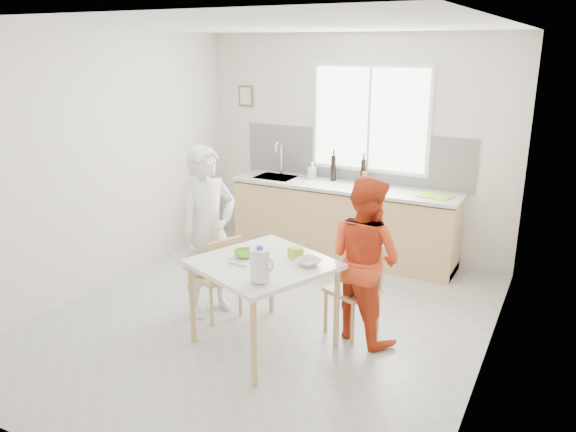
% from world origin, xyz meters
% --- Properties ---
extents(ground, '(4.50, 4.50, 0.00)m').
position_xyz_m(ground, '(0.00, 0.00, 0.00)').
color(ground, '#B7B7B2').
rests_on(ground, ground).
extents(room_shell, '(4.50, 4.50, 4.50)m').
position_xyz_m(room_shell, '(0.00, 0.00, 1.64)').
color(room_shell, silver).
rests_on(room_shell, ground).
extents(window, '(1.50, 0.06, 1.30)m').
position_xyz_m(window, '(0.20, 2.23, 1.70)').
color(window, white).
rests_on(window, room_shell).
extents(backsplash, '(3.00, 0.02, 0.65)m').
position_xyz_m(backsplash, '(0.00, 2.24, 1.23)').
color(backsplash, white).
rests_on(backsplash, room_shell).
extents(picture_frame, '(0.22, 0.03, 0.28)m').
position_xyz_m(picture_frame, '(-1.55, 2.23, 1.90)').
color(picture_frame, '#4F7C38').
rests_on(picture_frame, room_shell).
extents(kitchen_counter, '(2.84, 0.64, 1.37)m').
position_xyz_m(kitchen_counter, '(-0.00, 1.95, 0.42)').
color(kitchen_counter, '#D7B574').
rests_on(kitchen_counter, ground).
extents(dining_table, '(1.33, 1.33, 0.79)m').
position_xyz_m(dining_table, '(0.22, -0.41, 0.70)').
color(dining_table, white).
rests_on(dining_table, ground).
extents(chair_left, '(0.50, 0.50, 0.83)m').
position_xyz_m(chair_left, '(-0.41, -0.15, 0.46)').
color(chair_left, '#D7B574').
rests_on(chair_left, ground).
extents(chair_far, '(0.51, 0.51, 0.85)m').
position_xyz_m(chair_far, '(0.85, 0.22, 0.47)').
color(chair_far, '#D7B574').
rests_on(chair_far, ground).
extents(person_white, '(0.60, 0.72, 1.68)m').
position_xyz_m(person_white, '(-0.56, -0.09, 0.84)').
color(person_white, white).
rests_on(person_white, ground).
extents(person_red, '(0.89, 0.80, 1.50)m').
position_xyz_m(person_red, '(0.94, 0.15, 0.75)').
color(person_red, red).
rests_on(person_red, ground).
extents(bowl_green, '(0.24, 0.24, 0.06)m').
position_xyz_m(bowl_green, '(0.02, -0.38, 0.81)').
color(bowl_green, '#6EC22C').
rests_on(bowl_green, dining_table).
extents(bowl_white, '(0.26, 0.26, 0.05)m').
position_xyz_m(bowl_white, '(0.60, -0.29, 0.81)').
color(bowl_white, silver).
rests_on(bowl_white, dining_table).
extents(milk_jug, '(0.22, 0.16, 0.28)m').
position_xyz_m(milk_jug, '(0.42, -0.78, 0.94)').
color(milk_jug, white).
rests_on(milk_jug, dining_table).
extents(green_box, '(0.13, 0.13, 0.09)m').
position_xyz_m(green_box, '(0.42, -0.18, 0.83)').
color(green_box, '#A4C42D').
rests_on(green_box, dining_table).
extents(spoon, '(0.16, 0.02, 0.01)m').
position_xyz_m(spoon, '(0.07, -0.58, 0.80)').
color(spoon, '#A5A5AA').
rests_on(spoon, dining_table).
extents(cutting_board, '(0.39, 0.31, 0.01)m').
position_xyz_m(cutting_board, '(1.12, 1.91, 0.93)').
color(cutting_board, '#A4D731').
rests_on(cutting_board, kitchen_counter).
extents(wine_bottle_a, '(0.07, 0.07, 0.32)m').
position_xyz_m(wine_bottle_a, '(-0.21, 2.10, 1.08)').
color(wine_bottle_a, black).
rests_on(wine_bottle_a, kitchen_counter).
extents(wine_bottle_b, '(0.07, 0.07, 0.30)m').
position_xyz_m(wine_bottle_b, '(0.18, 2.13, 1.07)').
color(wine_bottle_b, black).
rests_on(wine_bottle_b, kitchen_counter).
extents(jar_amber, '(0.06, 0.06, 0.16)m').
position_xyz_m(jar_amber, '(0.22, 2.07, 1.00)').
color(jar_amber, '#955520').
rests_on(jar_amber, kitchen_counter).
extents(soap_bottle, '(0.11, 0.11, 0.21)m').
position_xyz_m(soap_bottle, '(-0.50, 2.10, 1.02)').
color(soap_bottle, '#999999').
rests_on(soap_bottle, kitchen_counter).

